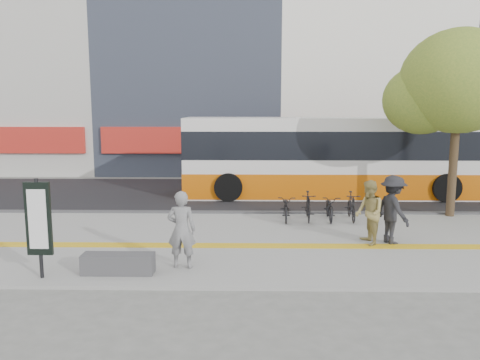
{
  "coord_description": "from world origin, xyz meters",
  "views": [
    {
      "loc": [
        0.32,
        -11.5,
        3.8
      ],
      "look_at": [
        0.07,
        2.0,
        1.71
      ],
      "focal_mm": 36.02,
      "sensor_mm": 36.0,
      "label": 1
    }
  ],
  "objects_px": {
    "signboard": "(38,220)",
    "pedestrian_dark": "(393,210)",
    "bench": "(118,264)",
    "seated_woman": "(182,230)",
    "bus": "(332,159)",
    "street_tree": "(456,84)",
    "pedestrian_tan": "(369,213)"
  },
  "relations": [
    {
      "from": "bench",
      "to": "seated_woman",
      "type": "relative_size",
      "value": 0.88
    },
    {
      "from": "signboard",
      "to": "bus",
      "type": "distance_m",
      "value": 12.81
    },
    {
      "from": "pedestrian_tan",
      "to": "street_tree",
      "type": "bearing_deg",
      "value": 127.33
    },
    {
      "from": "signboard",
      "to": "pedestrian_tan",
      "type": "xyz_separation_m",
      "value": [
        7.77,
        2.74,
        -0.41
      ]
    },
    {
      "from": "pedestrian_tan",
      "to": "pedestrian_dark",
      "type": "distance_m",
      "value": 0.68
    },
    {
      "from": "bus",
      "to": "pedestrian_dark",
      "type": "distance_m",
      "value": 7.2
    },
    {
      "from": "bus",
      "to": "seated_woman",
      "type": "relative_size",
      "value": 6.76
    },
    {
      "from": "signboard",
      "to": "street_tree",
      "type": "xyz_separation_m",
      "value": [
        11.38,
        6.33,
        3.15
      ]
    },
    {
      "from": "signboard",
      "to": "bench",
      "type": "bearing_deg",
      "value": 10.81
    },
    {
      "from": "seated_woman",
      "to": "pedestrian_tan",
      "type": "xyz_separation_m",
      "value": [
        4.79,
        2.01,
        -0.03
      ]
    },
    {
      "from": "signboard",
      "to": "pedestrian_dark",
      "type": "bearing_deg",
      "value": 18.64
    },
    {
      "from": "street_tree",
      "to": "pedestrian_tan",
      "type": "distance_m",
      "value": 6.21
    },
    {
      "from": "bench",
      "to": "bus",
      "type": "bearing_deg",
      "value": 56.61
    },
    {
      "from": "signboard",
      "to": "pedestrian_dark",
      "type": "relative_size",
      "value": 1.17
    },
    {
      "from": "bench",
      "to": "street_tree",
      "type": "relative_size",
      "value": 0.25
    },
    {
      "from": "bench",
      "to": "pedestrian_dark",
      "type": "bearing_deg",
      "value": 20.38
    },
    {
      "from": "street_tree",
      "to": "pedestrian_tan",
      "type": "height_order",
      "value": "street_tree"
    },
    {
      "from": "bus",
      "to": "pedestrian_dark",
      "type": "relative_size",
      "value": 6.54
    },
    {
      "from": "signboard",
      "to": "street_tree",
      "type": "relative_size",
      "value": 0.35
    },
    {
      "from": "bench",
      "to": "street_tree",
      "type": "distance_m",
      "value": 12.23
    },
    {
      "from": "bench",
      "to": "bus",
      "type": "relative_size",
      "value": 0.13
    },
    {
      "from": "bench",
      "to": "pedestrian_tan",
      "type": "height_order",
      "value": "pedestrian_tan"
    },
    {
      "from": "street_tree",
      "to": "seated_woman",
      "type": "xyz_separation_m",
      "value": [
        -8.4,
        -5.6,
        -3.53
      ]
    },
    {
      "from": "street_tree",
      "to": "bench",
      "type": "bearing_deg",
      "value": -148.38
    },
    {
      "from": "bench",
      "to": "bus",
      "type": "xyz_separation_m",
      "value": [
        6.39,
        9.7,
        1.29
      ]
    },
    {
      "from": "street_tree",
      "to": "pedestrian_dark",
      "type": "height_order",
      "value": "street_tree"
    },
    {
      "from": "bench",
      "to": "pedestrian_dark",
      "type": "distance_m",
      "value": 7.32
    },
    {
      "from": "bench",
      "to": "pedestrian_tan",
      "type": "xyz_separation_m",
      "value": [
        6.17,
        2.43,
        0.65
      ]
    },
    {
      "from": "seated_woman",
      "to": "street_tree",
      "type": "bearing_deg",
      "value": -143.4
    },
    {
      "from": "pedestrian_tan",
      "to": "bus",
      "type": "bearing_deg",
      "value": 170.75
    },
    {
      "from": "bench",
      "to": "signboard",
      "type": "xyz_separation_m",
      "value": [
        -1.6,
        -0.31,
        1.06
      ]
    },
    {
      "from": "street_tree",
      "to": "bus",
      "type": "distance_m",
      "value": 5.79
    }
  ]
}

